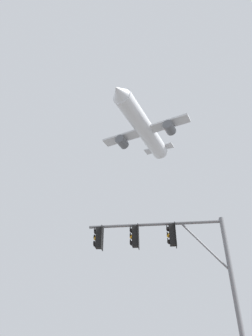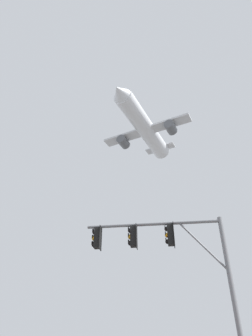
% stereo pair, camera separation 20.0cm
% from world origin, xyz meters
% --- Properties ---
extents(signal_pole_near, '(5.85, 1.02, 6.36)m').
position_xyz_m(signal_pole_near, '(2.79, 7.65, 4.91)').
color(signal_pole_near, slate).
rests_on(signal_pole_near, ground).
extents(airplane, '(15.21, 19.70, 5.69)m').
position_xyz_m(airplane, '(4.29, 35.45, 34.56)').
color(airplane, white).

